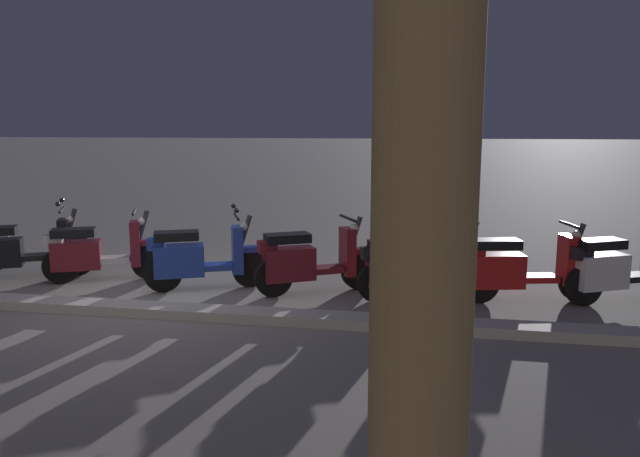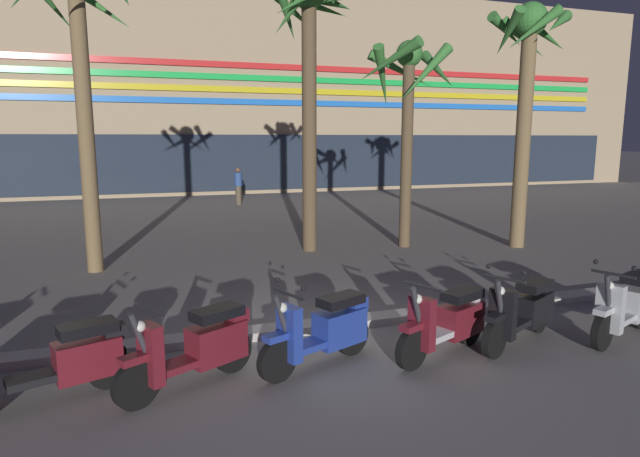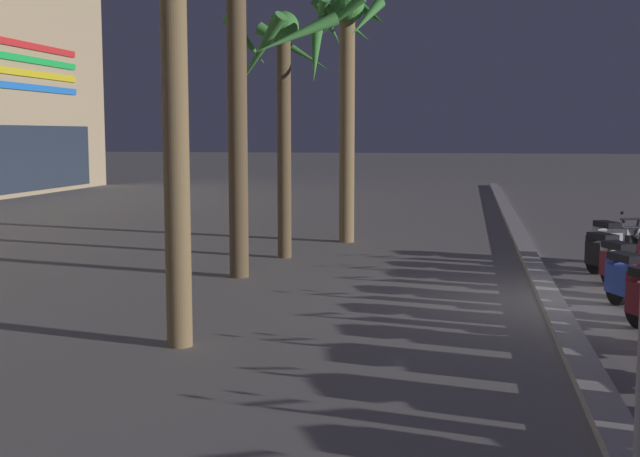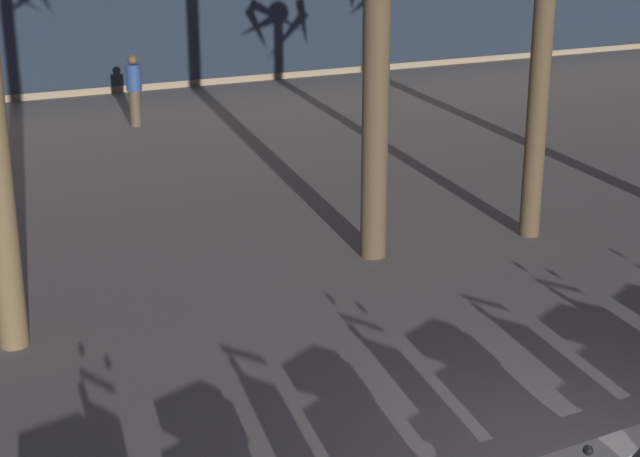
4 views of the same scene
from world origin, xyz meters
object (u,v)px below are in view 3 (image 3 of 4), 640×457
object	(u,v)px
scooter_blue_gap_after_mid	(636,282)
palm_tree_by_mall_entrance	(283,72)
scooter_silver_lead_nearest	(615,243)
palm_tree_far_corner	(347,58)
scooter_black_mid_front	(612,255)
palm_tree_mid_walkway	(236,7)
scooter_maroon_far_back	(628,266)

from	to	relation	value
scooter_blue_gap_after_mid	palm_tree_by_mall_entrance	bearing A→B (deg)	55.71
palm_tree_by_mall_entrance	scooter_silver_lead_nearest	bearing A→B (deg)	-89.43
palm_tree_by_mall_entrance	palm_tree_far_corner	bearing A→B (deg)	-18.35
scooter_blue_gap_after_mid	palm_tree_by_mall_entrance	xyz separation A→B (m)	(4.34, 6.37, 3.48)
scooter_black_mid_front	palm_tree_mid_walkway	xyz separation A→B (m)	(-0.99, 6.81, 4.48)
scooter_black_mid_front	palm_tree_by_mall_entrance	size ratio (longest dim) A/B	0.33
scooter_blue_gap_after_mid	palm_tree_mid_walkway	xyz separation A→B (m)	(1.88, 6.68, 4.46)
scooter_maroon_far_back	scooter_black_mid_front	size ratio (longest dim) A/B	0.97
palm_tree_far_corner	palm_tree_mid_walkway	world-z (taller)	palm_tree_mid_walkway
scooter_maroon_far_back	palm_tree_far_corner	distance (m)	8.84
scooter_maroon_far_back	palm_tree_mid_walkway	world-z (taller)	palm_tree_mid_walkway
scooter_blue_gap_after_mid	scooter_maroon_far_back	bearing A→B (deg)	-6.16
scooter_black_mid_front	palm_tree_by_mall_entrance	bearing A→B (deg)	77.19
scooter_maroon_far_back	palm_tree_mid_walkway	xyz separation A→B (m)	(0.23, 6.86, 4.48)
scooter_maroon_far_back	scooter_silver_lead_nearest	world-z (taller)	scooter_silver_lead_nearest
scooter_maroon_far_back	scooter_black_mid_front	bearing A→B (deg)	2.07
palm_tree_mid_walkway	palm_tree_far_corner	bearing A→B (deg)	-13.26
scooter_black_mid_front	palm_tree_by_mall_entrance	distance (m)	7.53
scooter_maroon_far_back	palm_tree_far_corner	bearing A→B (deg)	45.52
scooter_maroon_far_back	palm_tree_by_mall_entrance	world-z (taller)	palm_tree_by_mall_entrance
palm_tree_far_corner	palm_tree_mid_walkway	size ratio (longest dim) A/B	0.93
palm_tree_far_corner	palm_tree_by_mall_entrance	world-z (taller)	palm_tree_far_corner
scooter_blue_gap_after_mid	palm_tree_far_corner	distance (m)	9.85
scooter_silver_lead_nearest	scooter_black_mid_front	bearing A→B (deg)	169.22
palm_tree_far_corner	palm_tree_mid_walkway	bearing A→B (deg)	166.74
scooter_blue_gap_after_mid	palm_tree_far_corner	bearing A→B (deg)	37.19
scooter_blue_gap_after_mid	palm_tree_by_mall_entrance	size ratio (longest dim) A/B	0.31
scooter_black_mid_front	palm_tree_by_mall_entrance	world-z (taller)	palm_tree_by_mall_entrance
palm_tree_mid_walkway	palm_tree_by_mall_entrance	xyz separation A→B (m)	(2.47, -0.31, -0.98)
scooter_silver_lead_nearest	scooter_maroon_far_back	bearing A→B (deg)	174.81
scooter_black_mid_front	palm_tree_far_corner	bearing A→B (deg)	52.35
scooter_blue_gap_after_mid	palm_tree_mid_walkway	size ratio (longest dim) A/B	0.25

